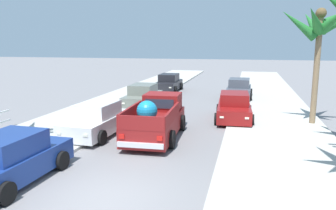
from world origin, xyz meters
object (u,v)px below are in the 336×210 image
at_px(car_right_near, 11,160).
at_px(palm_tree_left_back, 321,26).
at_px(car_left_mid, 143,97).
at_px(car_left_far, 169,83).
at_px(pickup_truck, 156,119).
at_px(car_right_mid, 234,107).
at_px(car_left_near, 239,89).
at_px(car_right_far, 97,120).

distance_m(car_right_near, palm_tree_left_back, 15.06).
bearing_deg(car_right_near, car_left_mid, 89.16).
bearing_deg(car_left_far, car_right_near, -90.31).
distance_m(pickup_truck, car_right_mid, 5.40).
relative_size(car_left_near, car_left_mid, 1.00).
bearing_deg(car_left_near, car_right_far, -116.71).
relative_size(pickup_truck, car_right_near, 1.23).
xyz_separation_m(car_left_mid, car_right_far, (0.06, -7.06, 0.00)).
distance_m(car_right_mid, car_right_far, 7.66).
bearing_deg(car_left_far, car_right_far, -89.50).
xyz_separation_m(pickup_truck, car_left_near, (3.36, 11.77, -0.10)).
bearing_deg(pickup_truck, car_left_mid, 112.94).
bearing_deg(car_left_far, palm_tree_left_back, -45.15).
height_order(pickup_truck, car_right_far, pickup_truck).
bearing_deg(car_left_mid, pickup_truck, -67.06).
bearing_deg(car_left_mid, car_right_far, -89.54).
xyz_separation_m(car_right_near, palm_tree_left_back, (10.45, 9.93, 4.36)).
distance_m(pickup_truck, palm_tree_left_back, 9.46).
relative_size(car_left_mid, car_right_far, 0.99).
xyz_separation_m(car_left_near, car_right_mid, (-0.04, -7.52, 0.00)).
relative_size(car_left_mid, car_left_far, 1.00).
relative_size(car_right_near, car_left_far, 1.01).
distance_m(car_left_near, car_right_near, 18.82).
height_order(pickup_truck, car_left_mid, pickup_truck).
bearing_deg(palm_tree_left_back, car_left_far, 134.85).
xyz_separation_m(car_left_mid, car_left_far, (-0.07, 7.72, 0.00)).
height_order(car_left_near, car_right_far, same).
height_order(car_right_near, car_right_mid, same).
xyz_separation_m(car_right_near, car_right_mid, (6.32, 10.20, 0.00)).
xyz_separation_m(car_right_near, car_right_far, (0.24, 5.54, 0.00)).
bearing_deg(pickup_truck, palm_tree_left_back, 28.10).
relative_size(pickup_truck, car_right_far, 1.23).
bearing_deg(car_left_near, car_left_mid, -140.39).
xyz_separation_m(car_left_near, car_right_far, (-6.12, -12.17, 0.00)).
distance_m(car_left_mid, palm_tree_left_back, 11.47).
height_order(car_left_mid, car_right_mid, same).
distance_m(car_left_far, palm_tree_left_back, 15.29).
bearing_deg(car_right_far, car_left_mid, 90.46).
xyz_separation_m(car_right_mid, palm_tree_left_back, (4.12, -0.27, 4.36)).
xyz_separation_m(car_left_far, palm_tree_left_back, (10.34, -10.39, 4.36)).
relative_size(car_left_near, palm_tree_left_back, 0.70).
xyz_separation_m(pickup_truck, car_right_mid, (3.33, 4.25, -0.10)).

